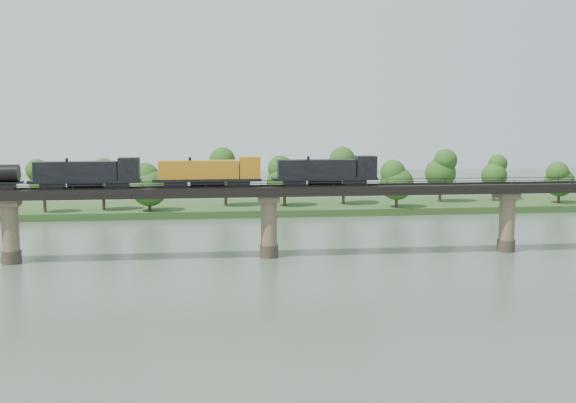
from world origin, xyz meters
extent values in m
plane|color=#3D4D3D|center=(0.00, 0.00, 0.00)|extent=(400.00, 400.00, 0.00)
cube|color=#26461C|center=(0.00, 85.00, 0.80)|extent=(300.00, 24.00, 1.60)
cylinder|color=#473A2D|center=(-40.00, 30.00, 1.00)|extent=(3.00, 3.00, 2.00)
cylinder|color=#7D6A51|center=(-40.00, 30.00, 5.50)|extent=(2.60, 2.60, 9.00)
cube|color=#7D6A51|center=(-40.00, 30.00, 9.50)|extent=(3.20, 3.20, 1.00)
cylinder|color=#473A2D|center=(0.00, 30.00, 1.00)|extent=(3.00, 3.00, 2.00)
cylinder|color=#7D6A51|center=(0.00, 30.00, 5.50)|extent=(2.60, 2.60, 9.00)
cube|color=#7D6A51|center=(0.00, 30.00, 9.50)|extent=(3.20, 3.20, 1.00)
cylinder|color=#473A2D|center=(40.00, 30.00, 1.00)|extent=(3.00, 3.00, 2.00)
cylinder|color=#7D6A51|center=(40.00, 30.00, 5.50)|extent=(2.60, 2.60, 9.00)
cube|color=#7D6A51|center=(40.00, 30.00, 9.50)|extent=(3.20, 3.20, 1.00)
cube|color=black|center=(0.00, 30.00, 10.75)|extent=(220.00, 5.00, 1.50)
cube|color=black|center=(0.00, 29.25, 11.58)|extent=(220.00, 0.12, 0.16)
cube|color=black|center=(0.00, 30.75, 11.58)|extent=(220.00, 0.12, 0.16)
cube|color=black|center=(0.00, 27.60, 12.20)|extent=(220.00, 0.10, 0.10)
cube|color=black|center=(0.00, 32.40, 12.20)|extent=(220.00, 0.10, 0.10)
cube|color=black|center=(0.00, 27.60, 11.85)|extent=(0.08, 0.08, 0.70)
cube|color=black|center=(0.00, 32.40, 11.85)|extent=(0.08, 0.08, 0.70)
cylinder|color=#382619|center=(-44.43, 76.31, 3.35)|extent=(0.70, 0.70, 3.51)
sphere|color=#1E4614|center=(-44.43, 76.31, 8.03)|extent=(6.31, 6.31, 6.31)
sphere|color=#1E4614|center=(-44.43, 76.31, 10.96)|extent=(4.73, 4.73, 4.73)
cylinder|color=#382619|center=(-32.24, 78.84, 3.27)|extent=(0.70, 0.70, 3.34)
sphere|color=#1E4614|center=(-32.24, 78.84, 7.73)|extent=(7.18, 7.18, 7.18)
sphere|color=#1E4614|center=(-32.24, 78.84, 10.52)|extent=(5.39, 5.39, 5.39)
cylinder|color=#382619|center=(-22.01, 76.15, 3.01)|extent=(0.70, 0.70, 2.83)
sphere|color=#1E4614|center=(-22.01, 76.15, 6.78)|extent=(8.26, 8.26, 8.26)
sphere|color=#1E4614|center=(-22.01, 76.15, 9.14)|extent=(6.19, 6.19, 6.19)
cylinder|color=#382619|center=(-5.04, 82.68, 3.58)|extent=(0.70, 0.70, 3.96)
sphere|color=#1E4614|center=(-5.04, 82.68, 8.87)|extent=(8.07, 8.07, 8.07)
sphere|color=#1E4614|center=(-5.04, 82.68, 12.17)|extent=(6.05, 6.05, 6.05)
cylinder|color=#382619|center=(8.52, 81.14, 3.23)|extent=(0.70, 0.70, 3.27)
sphere|color=#1E4614|center=(8.52, 81.14, 7.59)|extent=(8.03, 8.03, 8.03)
sphere|color=#1E4614|center=(8.52, 81.14, 10.31)|extent=(6.02, 6.02, 6.02)
cylinder|color=#382619|center=(22.65, 82.31, 3.56)|extent=(0.70, 0.70, 3.92)
sphere|color=#1E4614|center=(22.65, 82.31, 8.79)|extent=(8.29, 8.29, 8.29)
sphere|color=#1E4614|center=(22.65, 82.31, 12.05)|extent=(6.21, 6.21, 6.21)
cylinder|color=#382619|center=(33.59, 75.35, 3.11)|extent=(0.70, 0.70, 3.02)
sphere|color=#1E4614|center=(33.59, 75.35, 7.15)|extent=(7.74, 7.74, 7.74)
sphere|color=#1E4614|center=(33.59, 75.35, 9.67)|extent=(5.80, 5.80, 5.80)
cylinder|color=#382619|center=(46.81, 84.03, 3.50)|extent=(0.70, 0.70, 3.80)
sphere|color=#1E4614|center=(46.81, 84.03, 8.56)|extent=(7.47, 7.47, 7.47)
sphere|color=#1E4614|center=(46.81, 84.03, 11.73)|extent=(5.60, 5.60, 5.60)
cylinder|color=#382619|center=(60.48, 84.26, 3.29)|extent=(0.70, 0.70, 3.38)
sphere|color=#1E4614|center=(60.48, 84.26, 7.80)|extent=(6.23, 6.23, 6.23)
sphere|color=#1E4614|center=(60.48, 84.26, 10.62)|extent=(4.67, 4.67, 4.67)
cylinder|color=#382619|center=(74.35, 78.39, 2.99)|extent=(0.70, 0.70, 2.77)
sphere|color=#1E4614|center=(74.35, 78.39, 6.68)|extent=(7.04, 7.04, 7.04)
sphere|color=#1E4614|center=(74.35, 78.39, 8.99)|extent=(5.28, 5.28, 5.28)
cube|color=black|center=(13.96, 30.00, 11.99)|extent=(3.57, 2.14, 0.98)
cube|color=black|center=(4.13, 30.00, 11.99)|extent=(3.57, 2.14, 0.98)
cube|color=black|center=(9.04, 30.00, 12.62)|extent=(16.98, 2.68, 0.45)
cube|color=black|center=(7.70, 30.00, 14.27)|extent=(12.51, 2.41, 2.86)
cube|color=black|center=(15.74, 30.00, 14.54)|extent=(3.22, 2.68, 3.40)
cylinder|color=black|center=(9.04, 30.00, 12.13)|extent=(5.36, 1.25, 1.25)
cube|color=black|center=(-4.81, 30.00, 11.99)|extent=(3.57, 2.14, 0.98)
cube|color=black|center=(-14.64, 30.00, 11.99)|extent=(3.57, 2.14, 0.98)
cube|color=black|center=(-9.72, 30.00, 12.62)|extent=(16.98, 2.68, 0.45)
cube|color=#BF6717|center=(-11.07, 30.00, 14.27)|extent=(12.51, 2.41, 2.86)
cube|color=#BF6717|center=(-3.02, 30.00, 14.54)|extent=(3.22, 2.68, 3.40)
cylinder|color=black|center=(-9.72, 30.00, 12.13)|extent=(5.36, 1.25, 1.25)
cube|color=black|center=(-23.58, 30.00, 11.99)|extent=(3.57, 2.14, 0.98)
cube|color=black|center=(-33.40, 30.00, 11.99)|extent=(3.57, 2.14, 0.98)
cube|color=black|center=(-28.49, 30.00, 12.62)|extent=(16.98, 2.68, 0.45)
cube|color=black|center=(-29.83, 30.00, 14.27)|extent=(12.51, 2.41, 2.86)
cube|color=black|center=(-21.79, 30.00, 14.54)|extent=(3.22, 2.68, 3.40)
cylinder|color=black|center=(-28.49, 30.00, 12.13)|extent=(5.36, 1.25, 1.25)
cube|color=black|center=(-40.55, 30.00, 11.99)|extent=(3.13, 1.97, 0.98)
camera|label=1|loc=(-10.79, -83.89, 23.27)|focal=45.00mm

